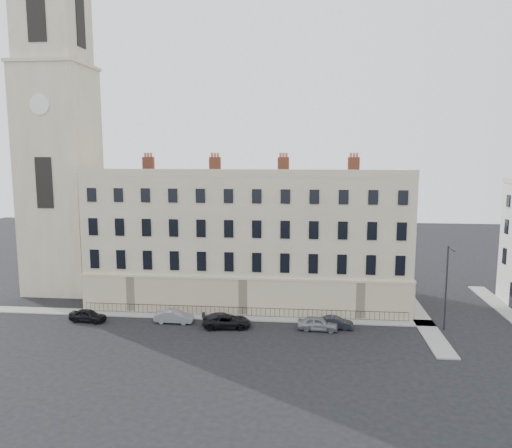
% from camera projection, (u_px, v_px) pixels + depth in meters
% --- Properties ---
extents(ground, '(160.00, 160.00, 0.00)m').
position_uv_depth(ground, '(297.00, 337.00, 47.82)').
color(ground, black).
rests_on(ground, ground).
extents(terrace, '(36.22, 12.22, 17.00)m').
position_uv_depth(terrace, '(249.00, 238.00, 59.10)').
color(terrace, '#BDB18D').
rests_on(terrace, ground).
extents(church_tower, '(8.00, 8.13, 44.00)m').
position_uv_depth(church_tower, '(59.00, 143.00, 61.83)').
color(church_tower, '#BDB18D').
rests_on(church_tower, ground).
extents(pavement_terrace, '(48.00, 2.00, 0.12)m').
position_uv_depth(pavement_terrace, '(205.00, 316.00, 53.72)').
color(pavement_terrace, gray).
rests_on(pavement_terrace, ground).
extents(pavement_east_return, '(2.00, 24.00, 0.12)m').
position_uv_depth(pavement_east_return, '(418.00, 314.00, 54.42)').
color(pavement_east_return, gray).
rests_on(pavement_east_return, ground).
extents(pavement_adjacent, '(2.00, 20.00, 0.12)m').
position_uv_depth(pavement_adjacent, '(506.00, 311.00, 55.42)').
color(pavement_adjacent, gray).
rests_on(pavement_adjacent, ground).
extents(railings, '(35.00, 0.04, 0.96)m').
position_uv_depth(railings, '(242.00, 312.00, 53.65)').
color(railings, black).
rests_on(railings, ground).
extents(car_a, '(4.01, 2.01, 1.31)m').
position_uv_depth(car_a, '(88.00, 315.00, 52.13)').
color(car_a, black).
rests_on(car_a, ground).
extents(car_b, '(4.02, 1.44, 1.32)m').
position_uv_depth(car_b, '(174.00, 317.00, 51.77)').
color(car_b, gray).
rests_on(car_b, ground).
extents(car_c, '(4.56, 2.45, 1.26)m').
position_uv_depth(car_c, '(223.00, 319.00, 51.00)').
color(car_c, black).
rests_on(car_c, ground).
extents(car_d, '(5.02, 2.80, 1.33)m').
position_uv_depth(car_d, '(227.00, 321.00, 50.34)').
color(car_d, black).
rests_on(car_d, ground).
extents(car_e, '(4.15, 1.95, 1.38)m').
position_uv_depth(car_e, '(318.00, 323.00, 49.62)').
color(car_e, gray).
rests_on(car_e, ground).
extents(car_f, '(3.71, 1.79, 1.17)m').
position_uv_depth(car_f, '(335.00, 323.00, 50.18)').
color(car_f, black).
rests_on(car_f, ground).
extents(streetlamp, '(0.32, 1.85, 8.54)m').
position_uv_depth(streetlamp, '(447.00, 284.00, 49.07)').
color(streetlamp, '#2B2B30').
rests_on(streetlamp, ground).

